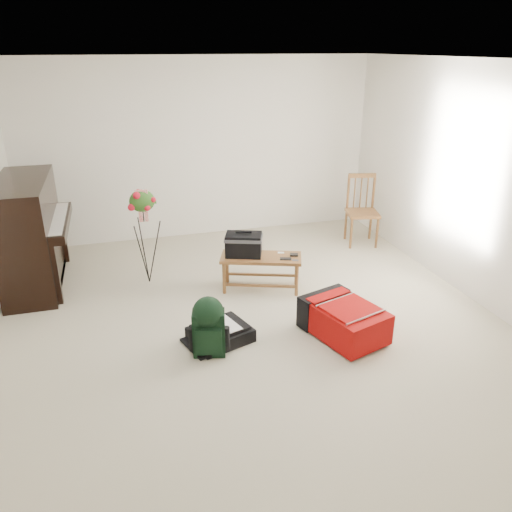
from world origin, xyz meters
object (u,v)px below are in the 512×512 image
object	(u,v)px
red_suitcase	(341,317)
dining_chair	(361,211)
black_duffel	(220,333)
green_backpack	(209,324)
piano	(31,236)
flower_stand	(145,237)
bench	(249,250)

from	to	relation	value
red_suitcase	dining_chair	bearing A→B (deg)	41.62
dining_chair	black_duffel	distance (m)	3.18
red_suitcase	green_backpack	size ratio (longest dim) A/B	1.61
dining_chair	red_suitcase	xyz separation A→B (m)	(-1.29, -2.16, -0.30)
dining_chair	black_duffel	bearing A→B (deg)	-127.51
dining_chair	red_suitcase	world-z (taller)	dining_chair
piano	black_duffel	bearing A→B (deg)	-45.34
green_backpack	black_duffel	bearing A→B (deg)	66.68
piano	red_suitcase	xyz separation A→B (m)	(2.97, -2.02, -0.42)
black_duffel	flower_stand	world-z (taller)	flower_stand
flower_stand	dining_chair	bearing A→B (deg)	20.16
piano	flower_stand	xyz separation A→B (m)	(1.26, -0.32, -0.03)
red_suitcase	green_backpack	bearing A→B (deg)	162.49
dining_chair	green_backpack	size ratio (longest dim) A/B	1.70
green_backpack	red_suitcase	bearing A→B (deg)	13.16
red_suitcase	flower_stand	size ratio (longest dim) A/B	0.79
flower_stand	bench	bearing A→B (deg)	-14.72
dining_chair	black_duffel	world-z (taller)	dining_chair
red_suitcase	green_backpack	world-z (taller)	green_backpack
black_duffel	flower_stand	xyz separation A→B (m)	(-0.54, 1.50, 0.49)
black_duffel	piano	bearing A→B (deg)	115.96
dining_chair	flower_stand	xyz separation A→B (m)	(-3.00, -0.47, 0.09)
piano	flower_stand	size ratio (longest dim) A/B	1.29
black_duffel	green_backpack	xyz separation A→B (m)	(-0.14, -0.19, 0.23)
red_suitcase	black_duffel	distance (m)	1.18
green_backpack	flower_stand	distance (m)	1.76
green_backpack	piano	bearing A→B (deg)	142.67
piano	black_duffel	xyz separation A→B (m)	(1.80, -1.83, -0.52)
dining_chair	flower_stand	world-z (taller)	flower_stand
green_backpack	flower_stand	bearing A→B (deg)	116.55
piano	green_backpack	bearing A→B (deg)	-50.47
dining_chair	green_backpack	xyz separation A→B (m)	(-2.60, -2.17, -0.16)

